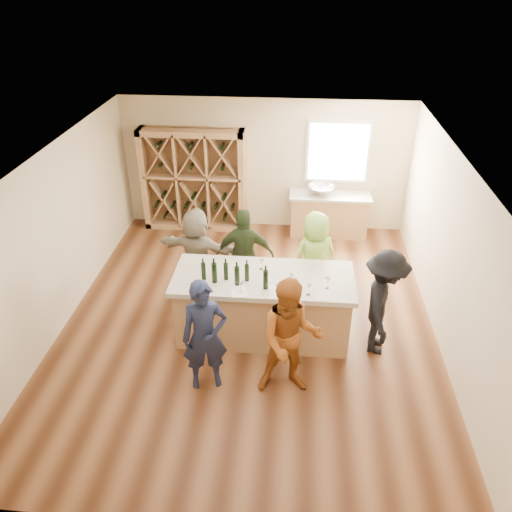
# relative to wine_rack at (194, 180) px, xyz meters

# --- Properties ---
(floor) EXTENTS (6.00, 7.00, 0.10)m
(floor) POSITION_rel_wine_rack_xyz_m (1.50, -3.27, -1.15)
(floor) COLOR brown
(floor) RESTS_ON ground
(ceiling) EXTENTS (6.00, 7.00, 0.10)m
(ceiling) POSITION_rel_wine_rack_xyz_m (1.50, -3.27, 1.75)
(ceiling) COLOR white
(ceiling) RESTS_ON ground
(wall_back) EXTENTS (6.00, 0.10, 2.80)m
(wall_back) POSITION_rel_wine_rack_xyz_m (1.50, 0.28, 0.30)
(wall_back) COLOR beige
(wall_back) RESTS_ON ground
(wall_front) EXTENTS (6.00, 0.10, 2.80)m
(wall_front) POSITION_rel_wine_rack_xyz_m (1.50, -6.82, 0.30)
(wall_front) COLOR beige
(wall_front) RESTS_ON ground
(wall_left) EXTENTS (0.10, 7.00, 2.80)m
(wall_left) POSITION_rel_wine_rack_xyz_m (-1.55, -3.27, 0.30)
(wall_left) COLOR beige
(wall_left) RESTS_ON ground
(wall_right) EXTENTS (0.10, 7.00, 2.80)m
(wall_right) POSITION_rel_wine_rack_xyz_m (4.55, -3.27, 0.30)
(wall_right) COLOR beige
(wall_right) RESTS_ON ground
(window_frame) EXTENTS (1.30, 0.06, 1.30)m
(window_frame) POSITION_rel_wine_rack_xyz_m (3.00, 0.20, 0.65)
(window_frame) COLOR white
(window_frame) RESTS_ON wall_back
(window_pane) EXTENTS (1.18, 0.01, 1.18)m
(window_pane) POSITION_rel_wine_rack_xyz_m (3.00, 0.17, 0.65)
(window_pane) COLOR white
(window_pane) RESTS_ON wall_back
(wine_rack) EXTENTS (2.20, 0.45, 2.20)m
(wine_rack) POSITION_rel_wine_rack_xyz_m (0.00, 0.00, 0.00)
(wine_rack) COLOR #AE8053
(wine_rack) RESTS_ON floor
(back_counter_base) EXTENTS (1.60, 0.58, 0.86)m
(back_counter_base) POSITION_rel_wine_rack_xyz_m (2.90, -0.07, -0.67)
(back_counter_base) COLOR #AE8053
(back_counter_base) RESTS_ON floor
(back_counter_top) EXTENTS (1.70, 0.62, 0.06)m
(back_counter_top) POSITION_rel_wine_rack_xyz_m (2.90, -0.07, -0.21)
(back_counter_top) COLOR #C0B49D
(back_counter_top) RESTS_ON back_counter_base
(sink) EXTENTS (0.54, 0.54, 0.19)m
(sink) POSITION_rel_wine_rack_xyz_m (2.70, -0.07, -0.09)
(sink) COLOR silver
(sink) RESTS_ON back_counter_top
(faucet) EXTENTS (0.02, 0.02, 0.30)m
(faucet) POSITION_rel_wine_rack_xyz_m (2.70, 0.11, -0.03)
(faucet) COLOR silver
(faucet) RESTS_ON back_counter_top
(tasting_counter_base) EXTENTS (2.60, 1.00, 1.00)m
(tasting_counter_base) POSITION_rel_wine_rack_xyz_m (1.75, -3.54, -0.60)
(tasting_counter_base) COLOR #AE8053
(tasting_counter_base) RESTS_ON floor
(tasting_counter_top) EXTENTS (2.72, 1.12, 0.08)m
(tasting_counter_top) POSITION_rel_wine_rack_xyz_m (1.75, -3.54, -0.06)
(tasting_counter_top) COLOR #C0B49D
(tasting_counter_top) RESTS_ON tasting_counter_base
(wine_bottle_a) EXTENTS (0.07, 0.07, 0.28)m
(wine_bottle_a) POSITION_rel_wine_rack_xyz_m (0.88, -3.69, 0.12)
(wine_bottle_a) COLOR black
(wine_bottle_a) RESTS_ON tasting_counter_top
(wine_bottle_b) EXTENTS (0.09, 0.09, 0.32)m
(wine_bottle_b) POSITION_rel_wine_rack_xyz_m (1.05, -3.74, 0.14)
(wine_bottle_b) COLOR black
(wine_bottle_b) RESTS_ON tasting_counter_top
(wine_bottle_c) EXTENTS (0.08, 0.08, 0.27)m
(wine_bottle_c) POSITION_rel_wine_rack_xyz_m (1.21, -3.65, 0.12)
(wine_bottle_c) COLOR black
(wine_bottle_c) RESTS_ON tasting_counter_top
(wine_bottle_d) EXTENTS (0.08, 0.08, 0.31)m
(wine_bottle_d) POSITION_rel_wine_rack_xyz_m (1.39, -3.78, 0.13)
(wine_bottle_d) COLOR black
(wine_bottle_d) RESTS_ON tasting_counter_top
(wine_bottle_e) EXTENTS (0.07, 0.07, 0.27)m
(wine_bottle_e) POSITION_rel_wine_rack_xyz_m (1.52, -3.66, 0.11)
(wine_bottle_e) COLOR black
(wine_bottle_e) RESTS_ON tasting_counter_top
(wine_glass_a) EXTENTS (0.08, 0.08, 0.17)m
(wine_glass_a) POSITION_rel_wine_rack_xyz_m (1.46, -3.97, 0.06)
(wine_glass_a) COLOR white
(wine_glass_a) RESTS_ON tasting_counter_top
(wine_glass_b) EXTENTS (0.08, 0.08, 0.19)m
(wine_glass_b) POSITION_rel_wine_rack_xyz_m (1.99, -4.02, 0.08)
(wine_glass_b) COLOR white
(wine_glass_b) RESTS_ON tasting_counter_top
(wine_glass_c) EXTENTS (0.08, 0.08, 0.16)m
(wine_glass_c) POSITION_rel_wine_rack_xyz_m (2.42, -3.95, 0.06)
(wine_glass_c) COLOR white
(wine_glass_c) RESTS_ON tasting_counter_top
(wine_glass_d) EXTENTS (0.08, 0.08, 0.17)m
(wine_glass_d) POSITION_rel_wine_rack_xyz_m (2.17, -3.71, 0.06)
(wine_glass_d) COLOR white
(wine_glass_d) RESTS_ON tasting_counter_top
(wine_glass_e) EXTENTS (0.10, 0.10, 0.20)m
(wine_glass_e) POSITION_rel_wine_rack_xyz_m (2.69, -3.78, 0.08)
(wine_glass_e) COLOR white
(wine_glass_e) RESTS_ON tasting_counter_top
(tasting_menu_a) EXTENTS (0.30, 0.35, 0.00)m
(tasting_menu_a) POSITION_rel_wine_rack_xyz_m (1.43, -3.94, -0.02)
(tasting_menu_a) COLOR white
(tasting_menu_a) RESTS_ON tasting_counter_top
(tasting_menu_b) EXTENTS (0.27, 0.34, 0.00)m
(tasting_menu_b) POSITION_rel_wine_rack_xyz_m (1.98, -3.90, -0.02)
(tasting_menu_b) COLOR white
(tasting_menu_b) RESTS_ON tasting_counter_top
(tasting_menu_c) EXTENTS (0.21, 0.28, 0.00)m
(tasting_menu_c) POSITION_rel_wine_rack_xyz_m (2.63, -3.93, -0.02)
(tasting_menu_c) COLOR white
(tasting_menu_c) RESTS_ON tasting_counter_top
(person_near_left) EXTENTS (0.72, 0.60, 1.69)m
(person_near_left) POSITION_rel_wine_rack_xyz_m (1.06, -4.69, -0.25)
(person_near_left) COLOR #191E38
(person_near_left) RESTS_ON floor
(person_near_right) EXTENTS (0.91, 0.57, 1.78)m
(person_near_right) POSITION_rel_wine_rack_xyz_m (2.20, -4.69, -0.21)
(person_near_right) COLOR #994C19
(person_near_right) RESTS_ON floor
(person_server) EXTENTS (0.67, 1.17, 1.70)m
(person_server) POSITION_rel_wine_rack_xyz_m (3.52, -3.74, -0.25)
(person_server) COLOR black
(person_server) RESTS_ON floor
(person_far_mid) EXTENTS (1.02, 0.56, 1.69)m
(person_far_mid) POSITION_rel_wine_rack_xyz_m (1.37, -2.55, -0.26)
(person_far_mid) COLOR #263319
(person_far_mid) RESTS_ON floor
(person_far_right) EXTENTS (0.95, 0.82, 1.65)m
(person_far_right) POSITION_rel_wine_rack_xyz_m (2.54, -2.50, -0.28)
(person_far_right) COLOR #8CC64C
(person_far_right) RESTS_ON floor
(person_far_left) EXTENTS (1.57, 0.80, 1.62)m
(person_far_left) POSITION_rel_wine_rack_xyz_m (0.53, -2.47, -0.29)
(person_far_left) COLOR gray
(person_far_left) RESTS_ON floor
(wine_bottle_f) EXTENTS (0.07, 0.07, 0.30)m
(wine_bottle_f) POSITION_rel_wine_rack_xyz_m (1.80, -3.84, 0.13)
(wine_bottle_f) COLOR black
(wine_bottle_f) RESTS_ON tasting_counter_top
(wine_glass_f) EXTENTS (0.07, 0.07, 0.18)m
(wine_glass_f) POSITION_rel_wine_rack_xyz_m (1.70, -3.34, 0.07)
(wine_glass_f) COLOR white
(wine_glass_f) RESTS_ON tasting_counter_top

